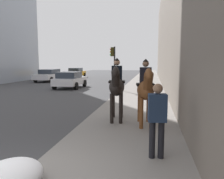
# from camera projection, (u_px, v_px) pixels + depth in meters

# --- Properties ---
(mounted_horse_near) EXTENTS (2.15, 0.72, 2.32)m
(mounted_horse_near) POSITION_uv_depth(u_px,v_px,m) (117.00, 86.00, 8.23)
(mounted_horse_near) COLOR black
(mounted_horse_near) RESTS_ON sidewalk_slab
(mounted_horse_far) EXTENTS (2.15, 0.75, 2.28)m
(mounted_horse_far) POSITION_uv_depth(u_px,v_px,m) (146.00, 89.00, 7.59)
(mounted_horse_far) COLOR brown
(mounted_horse_far) RESTS_ON sidewalk_slab
(pedestrian_greeting) EXTENTS (0.31, 0.43, 1.70)m
(pedestrian_greeting) POSITION_uv_depth(u_px,v_px,m) (157.00, 116.00, 5.00)
(pedestrian_greeting) COLOR black
(pedestrian_greeting) RESTS_ON sidewalk_slab
(car_near_lane) EXTENTS (4.64, 2.02, 1.44)m
(car_near_lane) POSITION_uv_depth(u_px,v_px,m) (76.00, 73.00, 32.84)
(car_near_lane) COLOR orange
(car_near_lane) RESTS_ON ground
(car_mid_lane) EXTENTS (4.53, 2.15, 1.44)m
(car_mid_lane) POSITION_uv_depth(u_px,v_px,m) (49.00, 75.00, 26.65)
(car_mid_lane) COLOR silver
(car_mid_lane) RESTS_ON ground
(car_far_lane) EXTENTS (3.88, 2.12, 1.44)m
(car_far_lane) POSITION_uv_depth(u_px,v_px,m) (70.00, 80.00, 19.75)
(car_far_lane) COLOR silver
(car_far_lane) RESTS_ON ground
(traffic_light_near_curb) EXTENTS (0.20, 0.44, 3.49)m
(traffic_light_near_curb) POSITION_uv_depth(u_px,v_px,m) (113.00, 61.00, 17.71)
(traffic_light_near_curb) COLOR black
(traffic_light_near_curb) RESTS_ON ground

